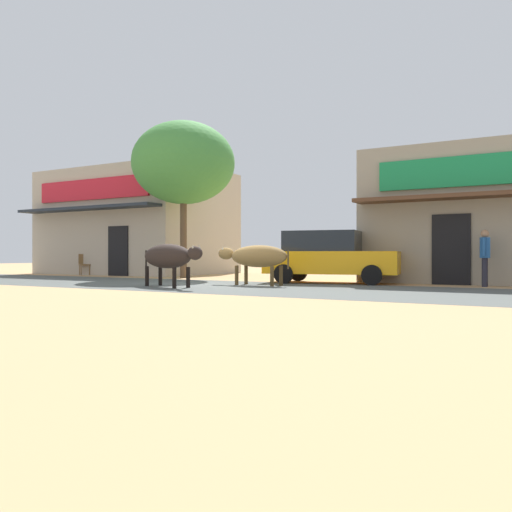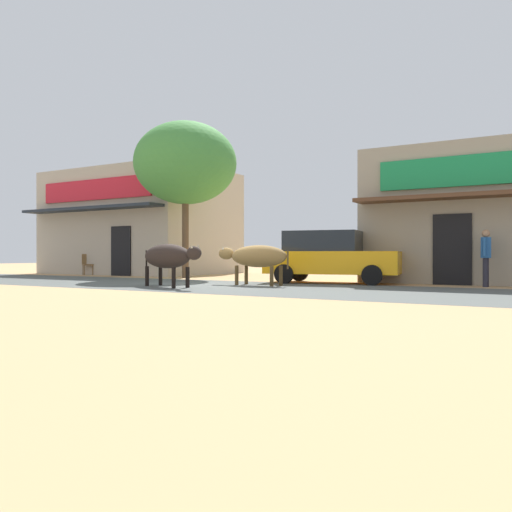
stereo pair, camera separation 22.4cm
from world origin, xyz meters
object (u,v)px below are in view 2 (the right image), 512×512
Objects in this scene: parked_hatchback_car at (330,256)px; cow_near_brown at (168,257)px; cafe_chair_near_tree at (87,263)px; pedestrian_by_shop at (486,253)px; roadside_tree at (185,163)px; cow_far_dark at (256,257)px.

cow_near_brown is at bearing -126.12° from parked_hatchback_car.
parked_hatchback_car reaches higher than cafe_chair_near_tree.
cow_near_brown is 8.81m from pedestrian_by_shop.
cafe_chair_near_tree is (-16.36, 0.49, -0.42)m from pedestrian_by_shop.
cow_near_brown is at bearing -29.66° from cafe_chair_near_tree.
roadside_tree is 6.86m from cow_near_brown.
parked_hatchback_car reaches higher than pedestrian_by_shop.
parked_hatchback_car is at bearing -175.87° from pedestrian_by_shop.
parked_hatchback_car is 2.62m from cow_far_dark.
roadside_tree reaches higher than pedestrian_by_shop.
pedestrian_by_shop is (7.57, 4.52, 0.09)m from cow_near_brown.
parked_hatchback_car is 1.72× the size of cow_far_dark.
roadside_tree is 6.80m from cafe_chair_near_tree.
cow_near_brown is 10.12m from cafe_chair_near_tree.
pedestrian_by_shop is at bearing 30.83° from cow_near_brown.
cow_near_brown reaches higher than cow_far_dark.
parked_hatchback_car is at bearing -6.24° from roadside_tree.
roadside_tree is at bearing 173.76° from parked_hatchback_car.
roadside_tree is 6.54× the size of cafe_chair_near_tree.
cafe_chair_near_tree is at bearing 163.78° from cow_far_dark.
cow_near_brown reaches higher than cafe_chair_near_tree.
parked_hatchback_car is (6.29, -0.69, -3.58)m from roadside_tree.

